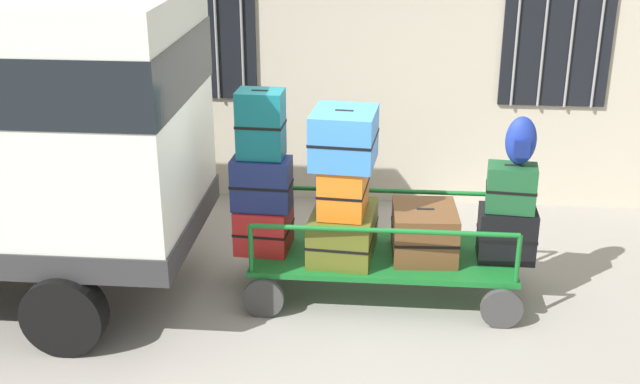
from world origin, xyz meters
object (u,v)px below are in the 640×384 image
(suitcase_midleft_middle, at_px, (344,188))
(suitcase_midleft_top, at_px, (344,137))
(suitcase_center_bottom, at_px, (424,232))
(backpack, at_px, (521,141))
(suitcase_left_middle, at_px, (262,184))
(suitcase_midright_bottom, at_px, (507,234))
(luggage_cart, at_px, (383,260))
(suitcase_left_top, at_px, (261,124))
(suitcase_midleft_bottom, at_px, (343,233))
(suitcase_midright_middle, at_px, (511,188))
(suitcase_left_bottom, at_px, (264,227))

(suitcase_midleft_middle, xyz_separation_m, suitcase_midleft_top, (0.00, -0.01, 0.48))
(suitcase_center_bottom, height_order, backpack, backpack)
(suitcase_left_middle, bearing_deg, suitcase_midright_bottom, 1.25)
(suitcase_midright_bottom, bearing_deg, luggage_cart, -179.27)
(suitcase_midleft_middle, height_order, suitcase_midright_bottom, suitcase_midleft_middle)
(suitcase_left_top, relative_size, suitcase_midright_bottom, 1.17)
(suitcase_left_top, bearing_deg, suitcase_center_bottom, 0.03)
(suitcase_left_middle, relative_size, suitcase_midleft_bottom, 0.64)
(suitcase_left_top, distance_m, backpack, 2.30)
(suitcase_left_middle, bearing_deg, backpack, 1.24)
(suitcase_center_bottom, distance_m, suitcase_midright_middle, 0.89)
(luggage_cart, xyz_separation_m, suitcase_midleft_top, (-0.38, -0.03, 1.21))
(suitcase_left_top, distance_m, suitcase_center_bottom, 1.80)
(suitcase_left_top, height_order, suitcase_midright_middle, suitcase_left_top)
(suitcase_midleft_bottom, distance_m, backpack, 1.81)
(suitcase_left_top, bearing_deg, suitcase_midright_bottom, 0.14)
(suitcase_left_middle, xyz_separation_m, suitcase_midleft_top, (0.75, 0.00, 0.47))
(suitcase_midleft_middle, relative_size, suitcase_midright_bottom, 1.17)
(backpack, bearing_deg, suitcase_midright_middle, -163.07)
(suitcase_midleft_middle, relative_size, suitcase_center_bottom, 0.89)
(suitcase_midleft_middle, bearing_deg, suitcase_midleft_top, -90.00)
(suitcase_left_top, distance_m, suitcase_midright_middle, 2.31)
(suitcase_midleft_bottom, height_order, suitcase_midright_middle, suitcase_midright_middle)
(luggage_cart, relative_size, suitcase_midright_middle, 5.31)
(suitcase_midleft_bottom, bearing_deg, backpack, 1.36)
(suitcase_midleft_bottom, bearing_deg, suitcase_center_bottom, 2.39)
(suitcase_left_top, height_order, suitcase_midright_bottom, suitcase_left_top)
(suitcase_left_bottom, relative_size, suitcase_midleft_top, 0.80)
(luggage_cart, relative_size, suitcase_left_top, 4.00)
(luggage_cart, bearing_deg, suitcase_center_bottom, 1.48)
(suitcase_midright_bottom, height_order, suitcase_midright_middle, suitcase_midright_middle)
(suitcase_midleft_bottom, distance_m, suitcase_midright_middle, 1.58)
(suitcase_left_middle, bearing_deg, luggage_cart, 1.76)
(suitcase_center_bottom, bearing_deg, suitcase_left_middle, -178.31)
(suitcase_midright_bottom, bearing_deg, suitcase_midleft_bottom, -178.63)
(luggage_cart, distance_m, suitcase_center_bottom, 0.48)
(luggage_cart, xyz_separation_m, suitcase_center_bottom, (0.38, 0.01, 0.30))
(luggage_cart, bearing_deg, suitcase_left_middle, -178.24)
(luggage_cart, relative_size, suitcase_midleft_middle, 3.99)
(luggage_cart, height_order, suitcase_midright_bottom, suitcase_midright_bottom)
(backpack, bearing_deg, suitcase_left_bottom, 179.70)
(suitcase_midright_bottom, relative_size, suitcase_midright_middle, 1.14)
(suitcase_midleft_middle, bearing_deg, suitcase_center_bottom, 2.16)
(suitcase_midleft_top, bearing_deg, luggage_cart, 4.97)
(suitcase_left_bottom, height_order, suitcase_midleft_top, suitcase_midleft_top)
(suitcase_center_bottom, relative_size, suitcase_midright_bottom, 1.31)
(suitcase_midleft_top, bearing_deg, backpack, 1.77)
(suitcase_midleft_top, height_order, backpack, suitcase_midleft_top)
(suitcase_left_middle, bearing_deg, suitcase_midright_middle, 0.89)
(suitcase_midleft_top, relative_size, suitcase_midright_bottom, 1.26)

